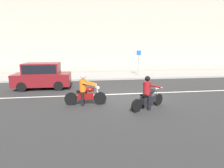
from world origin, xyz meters
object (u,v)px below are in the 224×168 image
at_px(motorcycle_with_rider_crimson, 148,95).
at_px(motorcycle_with_rider_orange_stripe, 85,92).
at_px(parked_hatchback_maroon, 42,75).
at_px(street_sign_post, 139,60).

distance_m(motorcycle_with_rider_crimson, motorcycle_with_rider_orange_stripe, 3.10).
distance_m(motorcycle_with_rider_crimson, parked_hatchback_maroon, 7.83).
xyz_separation_m(motorcycle_with_rider_crimson, motorcycle_with_rider_orange_stripe, (-2.94, 0.99, -0.00)).
relative_size(motorcycle_with_rider_orange_stripe, street_sign_post, 0.86).
distance_m(parked_hatchback_maroon, street_sign_post, 9.16).
bearing_deg(motorcycle_with_rider_crimson, motorcycle_with_rider_orange_stripe, 161.37).
height_order(motorcycle_with_rider_crimson, parked_hatchback_maroon, parked_hatchback_maroon).
height_order(motorcycle_with_rider_crimson, street_sign_post, street_sign_post).
xyz_separation_m(motorcycle_with_rider_orange_stripe, street_sign_post, (5.13, 8.31, 0.98)).
bearing_deg(motorcycle_with_rider_orange_stripe, motorcycle_with_rider_crimson, -18.63).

